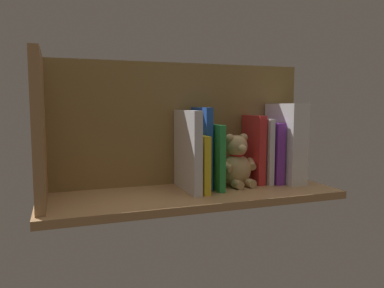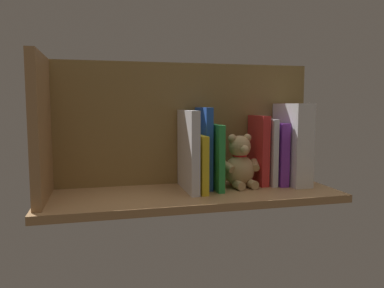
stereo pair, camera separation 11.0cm
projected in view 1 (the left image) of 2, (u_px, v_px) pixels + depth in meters
ground_plane at (192, 195)px, 111.50cm from camera, size 87.14×31.02×2.20cm
shelf_back_panel at (178, 124)px, 121.75cm from camera, size 87.14×1.50×39.18cm
shelf_side_divider at (39, 129)px, 95.37cm from camera, size 2.40×25.02×39.18cm
dictionary_thick_white at (285, 143)px, 124.82cm from camera, size 5.94×17.16×26.18cm
book_0 at (270, 152)px, 124.90cm from camera, size 2.82×14.26×19.96cm
book_1 at (261, 150)px, 124.14cm from camera, size 1.72×13.63×21.24cm
book_2 at (253, 149)px, 123.66cm from camera, size 2.63×12.54×22.31cm
teddy_bear at (237, 163)px, 118.88cm from camera, size 13.45×11.29×16.65cm
book_3 at (212, 156)px, 116.24cm from camera, size 1.93×17.21×19.83cm
book_4 at (202, 147)px, 116.72cm from camera, size 2.16×13.68×24.95cm
book_5 at (196, 162)px, 113.67cm from camera, size 2.01×19.09×16.89cm
book_6 at (187, 151)px, 112.15cm from camera, size 2.49×19.43×24.13cm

